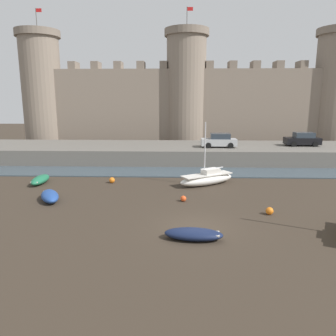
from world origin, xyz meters
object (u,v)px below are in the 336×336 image
(mooring_buoy_near_channel, at_px, (112,180))
(rowboat_foreground_left, at_px, (194,234))
(mooring_buoy_near_shore, at_px, (183,199))
(rowboat_near_channel_right, at_px, (40,180))
(car_quay_centre_west, at_px, (219,141))
(sailboat_midflat_left, at_px, (207,178))
(rowboat_foreground_centre, at_px, (50,196))
(mooring_buoy_off_centre, at_px, (270,211))
(car_quay_centre_east, at_px, (303,139))

(mooring_buoy_near_channel, bearing_deg, rowboat_foreground_left, -60.13)
(mooring_buoy_near_channel, xyz_separation_m, mooring_buoy_near_shore, (6.31, -5.17, -0.04))
(rowboat_foreground_left, height_order, mooring_buoy_near_channel, rowboat_foreground_left)
(rowboat_foreground_left, distance_m, rowboat_near_channel_right, 17.33)
(mooring_buoy_near_channel, distance_m, car_quay_centre_west, 14.91)
(sailboat_midflat_left, relative_size, car_quay_centre_west, 1.34)
(sailboat_midflat_left, relative_size, rowboat_foreground_centre, 1.72)
(mooring_buoy_near_channel, bearing_deg, mooring_buoy_near_shore, -39.32)
(rowboat_foreground_left, xyz_separation_m, mooring_buoy_off_centre, (5.09, 4.02, -0.07))
(mooring_buoy_near_channel, height_order, car_quay_centre_west, car_quay_centre_west)
(rowboat_foreground_centre, xyz_separation_m, mooring_buoy_near_shore, (9.82, 0.19, -0.17))
(mooring_buoy_near_channel, xyz_separation_m, mooring_buoy_off_centre, (11.87, -7.78, -0.01))
(mooring_buoy_near_shore, xyz_separation_m, car_quay_centre_west, (4.36, 15.33, 2.36))
(rowboat_foreground_centre, xyz_separation_m, mooring_buoy_off_centre, (15.37, -2.41, -0.13))
(rowboat_foreground_left, height_order, rowboat_near_channel_right, rowboat_near_channel_right)
(mooring_buoy_near_shore, height_order, mooring_buoy_off_centre, mooring_buoy_off_centre)
(car_quay_centre_east, bearing_deg, mooring_buoy_near_shore, -130.88)
(rowboat_near_channel_right, xyz_separation_m, mooring_buoy_near_shore, (12.61, -4.74, -0.15))
(mooring_buoy_near_shore, bearing_deg, rowboat_foreground_centre, -178.88)
(sailboat_midflat_left, distance_m, mooring_buoy_near_channel, 8.45)
(rowboat_foreground_centre, height_order, mooring_buoy_near_channel, rowboat_foreground_centre)
(mooring_buoy_off_centre, xyz_separation_m, car_quay_centre_west, (-1.20, 17.93, 2.33))
(mooring_buoy_near_shore, distance_m, car_quay_centre_west, 16.11)
(car_quay_centre_west, bearing_deg, rowboat_foreground_centre, -132.41)
(rowboat_foreground_left, height_order, car_quay_centre_west, car_quay_centre_west)
(rowboat_foreground_left, relative_size, mooring_buoy_off_centre, 6.52)
(rowboat_near_channel_right, bearing_deg, car_quay_centre_west, 31.95)
(rowboat_foreground_left, height_order, sailboat_midflat_left, sailboat_midflat_left)
(rowboat_near_channel_right, distance_m, car_quay_centre_east, 29.85)
(sailboat_midflat_left, bearing_deg, mooring_buoy_near_shore, -113.86)
(mooring_buoy_off_centre, relative_size, car_quay_centre_west, 0.12)
(car_quay_centre_west, bearing_deg, sailboat_midflat_left, -101.98)
(rowboat_near_channel_right, height_order, mooring_buoy_off_centre, rowboat_near_channel_right)
(sailboat_midflat_left, height_order, rowboat_near_channel_right, sailboat_midflat_left)
(rowboat_near_channel_right, relative_size, rowboat_foreground_centre, 0.96)
(mooring_buoy_off_centre, bearing_deg, mooring_buoy_near_channel, 146.76)
(rowboat_foreground_left, distance_m, mooring_buoy_near_channel, 13.60)
(rowboat_near_channel_right, height_order, mooring_buoy_near_shore, rowboat_near_channel_right)
(car_quay_centre_east, bearing_deg, sailboat_midflat_left, -135.95)
(mooring_buoy_off_centre, height_order, car_quay_centre_west, car_quay_centre_west)
(car_quay_centre_west, relative_size, car_quay_centre_east, 1.00)
(mooring_buoy_near_channel, relative_size, mooring_buoy_off_centre, 1.03)
(rowboat_foreground_left, relative_size, car_quay_centre_east, 0.79)
(rowboat_foreground_left, relative_size, mooring_buoy_near_shore, 7.52)
(rowboat_foreground_left, relative_size, rowboat_near_channel_right, 1.06)
(rowboat_near_channel_right, bearing_deg, rowboat_foreground_left, -41.01)
(rowboat_foreground_left, xyz_separation_m, mooring_buoy_near_shore, (-0.46, 6.62, -0.10))
(rowboat_foreground_left, height_order, mooring_buoy_near_shore, rowboat_foreground_left)
(rowboat_foreground_left, relative_size, rowboat_foreground_centre, 1.02)
(mooring_buoy_off_centre, xyz_separation_m, car_quay_centre_east, (9.03, 19.46, 2.33))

